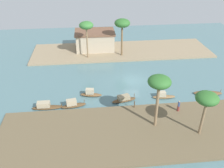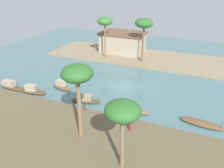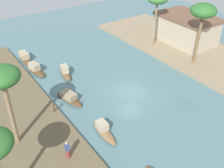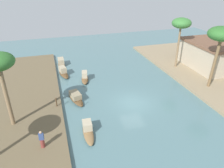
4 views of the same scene
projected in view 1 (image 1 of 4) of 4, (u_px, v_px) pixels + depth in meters
The scene contains 16 objects.
river_water at pixel (133, 81), 41.29m from camera, with size 62.80×62.80×0.00m, color slate.
riverbank_left at pixel (152, 130), 30.04m from camera, with size 36.95×10.65×0.32m, color brown.
riverbank_right at pixel (122, 51), 52.38m from camera, with size 36.95×10.65×0.32m, color #937F60.
sampan_with_red_awning at pixel (73, 104), 34.40m from camera, with size 3.54×1.56×1.21m.
sampan_upstream_small at pixel (208, 93), 37.47m from camera, with size 4.39×1.73×0.88m.
sampan_midstream at pixel (163, 96), 36.49m from camera, with size 3.44×1.03×1.06m.
sampan_downstream_large at pixel (124, 99), 35.71m from camera, with size 3.78×1.78×0.98m.
sampan_open_hull at pixel (91, 94), 36.90m from camera, with size 3.34×1.44×1.23m.
sampan_foreground at pixel (46, 106), 34.09m from camera, with size 4.30×1.03×1.09m.
person_on_near_bank at pixel (179, 107), 33.00m from camera, with size 0.38×0.39×1.56m.
mooring_post at pixel (134, 104), 33.78m from camera, with size 0.14×0.14×0.97m, color #4C3823.
palm_tree_left_near at pixel (159, 83), 27.84m from camera, with size 2.68×2.68×6.84m.
palm_tree_left_far at pixel (207, 99), 26.96m from camera, with size 2.56×2.56×5.65m.
palm_tree_right_tall at pixel (122, 24), 46.91m from camera, with size 2.98×2.98×7.31m.
palm_tree_right_short at pixel (86, 26), 45.83m from camera, with size 2.66×2.66×7.17m.
riverside_building at pixel (95, 40), 52.01m from camera, with size 8.26×5.85×3.85m.
Camera 1 is at (-7.36, -35.60, 19.89)m, focal length 39.76 mm.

